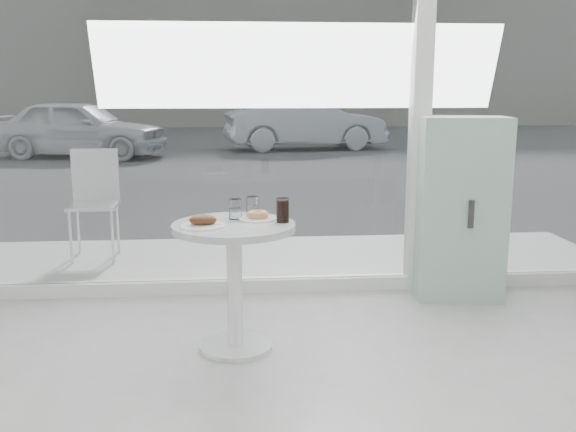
{
  "coord_description": "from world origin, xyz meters",
  "views": [
    {
      "loc": [
        -0.49,
        -1.75,
        1.54
      ],
      "look_at": [
        -0.2,
        1.7,
        0.85
      ],
      "focal_mm": 40.0,
      "sensor_mm": 36.0,
      "label": 1
    }
  ],
  "objects": [
    {
      "name": "patio_chair",
      "position": [
        -1.74,
        4.0,
        0.59
      ],
      "size": [
        0.43,
        0.43,
        0.96
      ],
      "rotation": [
        0.0,
        0.0,
        0.04
      ],
      "color": "white",
      "rests_on": "patio_deck"
    },
    {
      "name": "far_building",
      "position": [
        0.0,
        25.0,
        4.0
      ],
      "size": [
        40.0,
        2.0,
        8.0
      ],
      "primitive_type": "cube",
      "color": "gray",
      "rests_on": "ground"
    },
    {
      "name": "mint_cabinet",
      "position": [
        1.16,
        2.77,
        0.67
      ],
      "size": [
        0.67,
        0.49,
        1.34
      ],
      "rotation": [
        0.0,
        0.0,
        -0.13
      ],
      "color": "#89AF9F",
      "rests_on": "ground"
    },
    {
      "name": "storefront",
      "position": [
        0.07,
        3.0,
        1.71
      ],
      "size": [
        5.0,
        0.14,
        3.0
      ],
      "color": "white",
      "rests_on": "ground"
    },
    {
      "name": "patio_deck",
      "position": [
        0.0,
        3.8,
        0.03
      ],
      "size": [
        5.6,
        1.6,
        0.05
      ],
      "primitive_type": "cube",
      "color": "silver",
      "rests_on": "ground"
    },
    {
      "name": "plate_fritter",
      "position": [
        -0.67,
        1.83,
        0.8
      ],
      "size": [
        0.26,
        0.26,
        0.07
      ],
      "color": "white",
      "rests_on": "main_table"
    },
    {
      "name": "plate_donut",
      "position": [
        -0.36,
        1.99,
        0.79
      ],
      "size": [
        0.22,
        0.22,
        0.05
      ],
      "color": "white",
      "rests_on": "main_table"
    },
    {
      "name": "water_tumbler_b",
      "position": [
        -0.38,
        2.14,
        0.82
      ],
      "size": [
        0.07,
        0.07,
        0.12
      ],
      "color": "white",
      "rests_on": "main_table"
    },
    {
      "name": "car_white",
      "position": [
        -3.93,
        12.96,
        0.65
      ],
      "size": [
        4.05,
        2.31,
        1.3
      ],
      "primitive_type": "imported",
      "rotation": [
        0.0,
        0.0,
        1.36
      ],
      "color": "silver",
      "rests_on": "street"
    },
    {
      "name": "street",
      "position": [
        0.0,
        16.0,
        -0.0
      ],
      "size": [
        40.0,
        24.0,
        0.0
      ],
      "primitive_type": "cube",
      "color": "#3B3B3B",
      "rests_on": "ground"
    },
    {
      "name": "cola_glass",
      "position": [
        -0.21,
        1.91,
        0.84
      ],
      "size": [
        0.08,
        0.08,
        0.14
      ],
      "color": "white",
      "rests_on": "main_table"
    },
    {
      "name": "water_tumbler_a",
      "position": [
        -0.49,
        2.03,
        0.82
      ],
      "size": [
        0.07,
        0.07,
        0.12
      ],
      "color": "white",
      "rests_on": "main_table"
    },
    {
      "name": "car_silver",
      "position": [
        1.29,
        14.45,
        0.66
      ],
      "size": [
        4.15,
        1.9,
        1.32
      ],
      "primitive_type": "imported",
      "rotation": [
        0.0,
        0.0,
        1.7
      ],
      "color": "#A4A6AC",
      "rests_on": "street"
    },
    {
      "name": "main_table",
      "position": [
        -0.5,
        1.9,
        0.55
      ],
      "size": [
        0.72,
        0.72,
        0.77
      ],
      "color": "white",
      "rests_on": "ground"
    }
  ]
}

